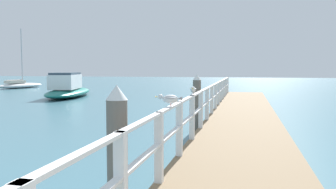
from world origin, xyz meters
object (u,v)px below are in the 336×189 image
at_px(dock_piling_near, 117,158).
at_px(boat_4, 20,85).
at_px(seagull_foreground, 170,99).
at_px(seagull_background, 193,89).
at_px(boat_1, 68,89).
at_px(dock_piling_far, 197,103).

xyz_separation_m(dock_piling_near, boat_4, (-22.18, 27.90, -0.64)).
height_order(seagull_foreground, seagull_background, same).
relative_size(dock_piling_near, boat_1, 0.24).
relative_size(seagull_background, boat_1, 0.06).
bearing_deg(seagull_background, boat_4, -52.92).
bearing_deg(seagull_background, boat_1, -57.94).
relative_size(seagull_background, boat_4, 0.07).
bearing_deg(boat_4, dock_piling_near, -38.46).
height_order(dock_piling_near, seagull_background, dock_piling_near).
distance_m(seagull_background, boat_4, 32.81).
height_order(dock_piling_near, boat_4, boat_4).
height_order(dock_piling_near, seagull_foreground, dock_piling_near).
distance_m(dock_piling_far, seagull_foreground, 5.96).
xyz_separation_m(seagull_foreground, boat_1, (-11.87, 17.52, -1.05)).
relative_size(dock_piling_near, dock_piling_far, 1.00).
xyz_separation_m(dock_piling_near, seagull_foreground, (0.37, 1.55, 0.67)).
height_order(boat_1, boat_4, boat_4).
relative_size(seagull_foreground, boat_4, 0.07).
xyz_separation_m(seagull_foreground, boat_4, (-22.56, 26.35, -1.31)).
bearing_deg(dock_piling_far, seagull_background, -83.49).
height_order(dock_piling_far, boat_4, boat_4).
bearing_deg(seagull_foreground, boat_4, 17.28).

